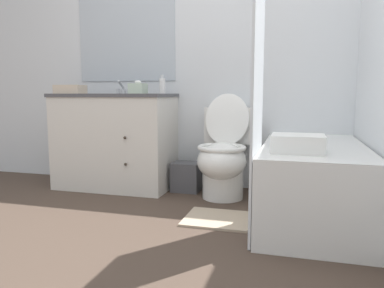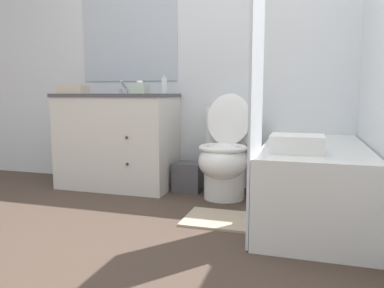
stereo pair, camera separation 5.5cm
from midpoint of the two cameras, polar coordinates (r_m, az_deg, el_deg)
The scene contains 13 objects.
ground_plane at distance 2.08m, azimuth -10.49°, elevation -16.71°, with size 14.00×14.00×0.00m, color #47382D.
wall_back at distance 3.49m, azimuth 1.38°, elevation 14.22°, with size 8.00×0.06×2.50m.
vanity_cabinet at distance 3.48m, azimuth -12.01°, elevation 0.59°, with size 1.05×0.58×0.85m.
sink_faucet at distance 3.61m, azimuth -10.93°, elevation 8.10°, with size 0.14×0.12×0.12m.
toilet at distance 3.09m, azimuth 4.35°, elevation -1.90°, with size 0.41×0.65×0.86m.
bathtub at distance 2.70m, azimuth 17.29°, elevation -5.40°, with size 0.66×1.40×0.51m.
shower_curtain at distance 2.24m, azimuth 9.32°, elevation 11.02°, with size 0.01×0.53×1.97m.
wastebasket at distance 3.31m, azimuth -1.36°, elevation -5.00°, with size 0.24×0.20×0.26m.
tissue_box at distance 3.33m, azimuth -8.72°, elevation 8.39°, with size 0.13×0.14×0.11m.
soap_dispenser at distance 3.30m, azimuth -5.04°, elevation 8.88°, with size 0.05×0.05×0.16m.
hand_towel_folded at distance 3.52m, azimuth -18.50°, elevation 7.91°, with size 0.25×0.16×0.08m.
bath_towel_folded at distance 2.27m, azimuth 15.14°, elevation 0.08°, with size 0.30×0.24×0.10m.
bath_mat at distance 2.60m, azimuth 3.38°, elevation -11.32°, with size 0.45×0.40×0.02m.
Camera 1 is at (0.83, -1.70, 0.85)m, focal length 35.00 mm.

